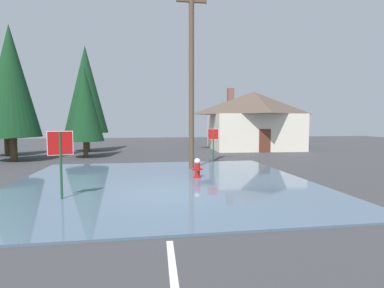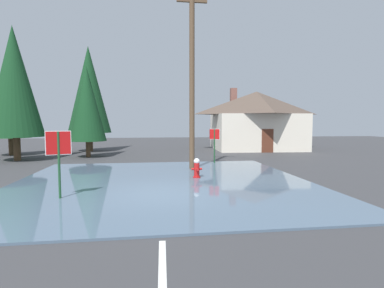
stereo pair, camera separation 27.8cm
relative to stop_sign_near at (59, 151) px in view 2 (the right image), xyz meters
The scene contains 13 objects.
ground_plane 3.74m from the stop_sign_near, ahead, with size 80.00×80.00×0.10m, color #38383A.
flood_puddle 4.52m from the stop_sign_near, 34.22° to the left, with size 12.39×12.23×0.06m, color #4C6075.
lane_stop_bar 4.40m from the stop_sign_near, 33.32° to the right, with size 3.37×0.30×0.01m, color silver.
lane_center_stripe 6.30m from the stop_sign_near, 58.53° to the right, with size 2.53×0.14×0.01m, color silver.
stop_sign_near is the anchor object (origin of this frame).
fire_hydrant 6.03m from the stop_sign_near, 31.04° to the left, with size 0.48×0.41×0.95m.
utility_pole 8.35m from the stop_sign_near, 47.33° to the left, with size 1.60×0.28×9.48m.
stop_sign_far 10.45m from the stop_sign_near, 48.53° to the left, with size 0.62×0.25×2.17m.
house 21.72m from the stop_sign_near, 53.05° to the left, with size 8.92×7.70×5.91m.
pine_tree_tall_left 17.83m from the stop_sign_near, 97.60° to the left, with size 3.68×3.68×9.21m.
pine_tree_mid_left 13.18m from the stop_sign_near, 117.75° to the left, with size 3.57×3.57×8.93m.
pine_tree_short_left 12.90m from the stop_sign_near, 97.08° to the left, with size 2.67×2.67×6.67m.
pine_tree_far_center 16.93m from the stop_sign_near, 117.78° to the left, with size 3.05×3.05×7.63m.
Camera 2 is at (-0.34, -10.55, 2.58)m, focal length 28.10 mm.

